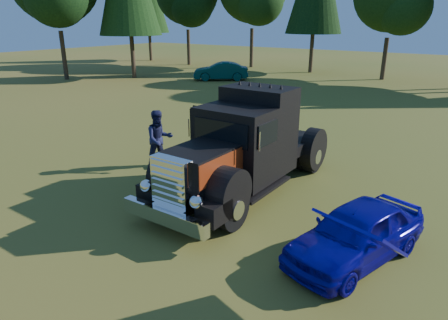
% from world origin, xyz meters
% --- Properties ---
extents(ground, '(120.00, 120.00, 0.00)m').
position_xyz_m(ground, '(0.00, 0.00, 0.00)').
color(ground, '#3E5719').
rests_on(ground, ground).
extents(diamond_t_truck, '(3.38, 7.16, 3.00)m').
position_xyz_m(diamond_t_truck, '(-1.04, 2.96, 1.28)').
color(diamond_t_truck, black).
rests_on(diamond_t_truck, ground).
extents(hotrod_coupe, '(2.43, 4.19, 1.89)m').
position_xyz_m(hotrod_coupe, '(2.88, 1.32, 0.62)').
color(hotrod_coupe, '#063596').
rests_on(hotrod_coupe, ground).
extents(spectator_near, '(0.59, 0.78, 1.92)m').
position_xyz_m(spectator_near, '(-2.43, 3.32, 0.96)').
color(spectator_near, navy).
rests_on(spectator_near, ground).
extents(spectator_far, '(1.11, 1.21, 2.00)m').
position_xyz_m(spectator_far, '(-4.48, 3.07, 1.00)').
color(spectator_far, '#1A2A3D').
rests_on(spectator_far, ground).
extents(distant_teal_car, '(4.56, 3.94, 1.49)m').
position_xyz_m(distant_teal_car, '(-14.97, 21.22, 0.74)').
color(distant_teal_car, '#093637').
rests_on(distant_teal_car, ground).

